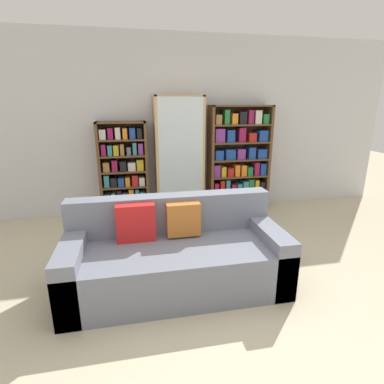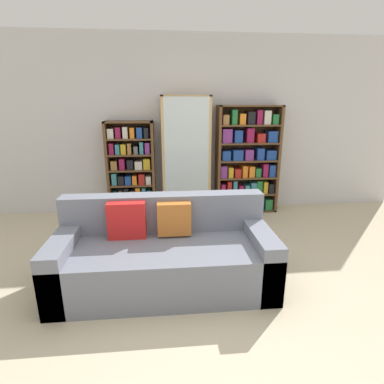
{
  "view_description": "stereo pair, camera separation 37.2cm",
  "coord_description": "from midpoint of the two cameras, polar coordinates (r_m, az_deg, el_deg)",
  "views": [
    {
      "loc": [
        -0.76,
        -2.02,
        1.7
      ],
      "look_at": [
        -0.06,
        1.47,
        0.64
      ],
      "focal_mm": 28.0,
      "sensor_mm": 36.0,
      "label": 1
    },
    {
      "loc": [
        -0.39,
        -2.08,
        1.7
      ],
      "look_at": [
        -0.06,
        1.47,
        0.64
      ],
      "focal_mm": 28.0,
      "sensor_mm": 36.0,
      "label": 2
    }
  ],
  "objects": [
    {
      "name": "ground_plane",
      "position": [
        2.72,
        3.69,
        -22.1
      ],
      "size": [
        16.0,
        16.0,
        0.0
      ],
      "primitive_type": "plane",
      "color": "beige"
    },
    {
      "name": "wall_back",
      "position": [
        4.81,
        -4.52,
        12.31
      ],
      "size": [
        7.03,
        0.06,
        2.7
      ],
      "color": "silver",
      "rests_on": "ground"
    },
    {
      "name": "couch",
      "position": [
        2.93,
        -6.97,
        -12.23
      ],
      "size": [
        2.02,
        0.87,
        0.83
      ],
      "color": "slate",
      "rests_on": "ground"
    },
    {
      "name": "bookshelf_left",
      "position": [
        4.68,
        -15.08,
        3.66
      ],
      "size": [
        0.72,
        0.32,
        1.45
      ],
      "color": "brown",
      "rests_on": "ground"
    },
    {
      "name": "display_cabinet",
      "position": [
        4.64,
        -4.8,
        6.58
      ],
      "size": [
        0.73,
        0.36,
        1.82
      ],
      "color": "tan",
      "rests_on": "ground"
    },
    {
      "name": "bookshelf_right",
      "position": [
        4.88,
        6.73,
        5.98
      ],
      "size": [
        0.98,
        0.32,
        1.68
      ],
      "color": "brown",
      "rests_on": "ground"
    },
    {
      "name": "wine_bottle",
      "position": [
        4.08,
        2.09,
        -5.93
      ],
      "size": [
        0.07,
        0.07,
        0.35
      ],
      "color": "#143819",
      "rests_on": "ground"
    }
  ]
}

